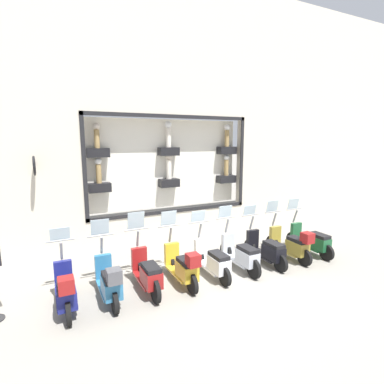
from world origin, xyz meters
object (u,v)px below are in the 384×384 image
scooter_teal_7 (109,281)px  scooter_navy_8 (66,290)px  scooter_yellow_5 (183,266)px  scooter_black_2 (267,250)px  scooter_silver_3 (241,255)px  scooter_green_0 (312,241)px  scooter_white_4 (213,261)px  scooter_olive_1 (292,244)px  scooter_red_6 (147,273)px

scooter_teal_7 → scooter_navy_8: (-0.00, 0.86, 0.00)m
scooter_yellow_5 → scooter_navy_8: size_ratio=1.00×
scooter_black_2 → scooter_silver_3: 0.86m
scooter_green_0 → scooter_silver_3: 2.59m
scooter_black_2 → scooter_white_4: (-0.00, 1.73, -0.00)m
scooter_green_0 → scooter_navy_8: (-0.06, 6.92, 0.04)m
scooter_green_0 → scooter_white_4: size_ratio=1.00×
scooter_green_0 → scooter_black_2: scooter_green_0 is taller
scooter_navy_8 → scooter_black_2: bearing=-89.3°
scooter_black_2 → scooter_silver_3: (0.00, 0.86, 0.01)m
scooter_black_2 → scooter_teal_7: scooter_teal_7 is taller
scooter_silver_3 → scooter_navy_8: bearing=90.9°
scooter_green_0 → scooter_olive_1: bearing=94.1°
scooter_yellow_5 → scooter_navy_8: bearing=90.1°
scooter_green_0 → scooter_red_6: size_ratio=0.99×
scooter_olive_1 → scooter_yellow_5: 3.46m
scooter_green_0 → scooter_silver_3: bearing=89.9°
scooter_olive_1 → scooter_black_2: bearing=86.0°
scooter_teal_7 → scooter_navy_8: 0.86m
scooter_white_4 → scooter_teal_7: 2.60m
scooter_teal_7 → scooter_red_6: bearing=-85.2°
scooter_silver_3 → scooter_olive_1: bearing=-92.2°
scooter_green_0 → scooter_white_4: 3.46m
scooter_olive_1 → scooter_green_0: bearing=-85.9°
scooter_olive_1 → scooter_silver_3: (0.07, 1.73, -0.03)m
scooter_silver_3 → scooter_yellow_5: (-0.06, 1.73, 0.03)m
scooter_teal_7 → scooter_silver_3: bearing=-88.9°
scooter_black_2 → scooter_olive_1: bearing=-94.0°
scooter_white_4 → scooter_olive_1: bearing=-91.3°
scooter_green_0 → scooter_black_2: bearing=90.0°
scooter_green_0 → scooter_white_4: scooter_green_0 is taller
scooter_white_4 → scooter_teal_7: (-0.06, 2.59, 0.04)m
scooter_olive_1 → scooter_navy_8: scooter_olive_1 is taller
scooter_yellow_5 → scooter_red_6: size_ratio=0.99×
scooter_navy_8 → scooter_olive_1: bearing=-90.0°
scooter_teal_7 → scooter_green_0: bearing=-89.4°
scooter_black_2 → scooter_silver_3: scooter_silver_3 is taller
scooter_olive_1 → scooter_yellow_5: size_ratio=1.00×
scooter_green_0 → scooter_silver_3: scooter_silver_3 is taller
scooter_yellow_5 → scooter_navy_8: scooter_yellow_5 is taller
scooter_black_2 → scooter_yellow_5: scooter_yellow_5 is taller
scooter_green_0 → scooter_navy_8: bearing=90.5°
scooter_green_0 → scooter_white_4: bearing=90.0°
scooter_olive_1 → scooter_teal_7: bearing=90.0°
scooter_black_2 → scooter_teal_7: size_ratio=1.00×
scooter_white_4 → scooter_teal_7: bearing=91.4°
scooter_silver_3 → scooter_teal_7: 3.46m
scooter_olive_1 → scooter_white_4: scooter_olive_1 is taller
scooter_green_0 → scooter_teal_7: bearing=90.6°
scooter_yellow_5 → scooter_teal_7: 1.73m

